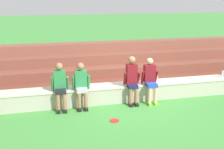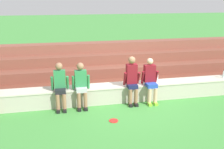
{
  "view_description": "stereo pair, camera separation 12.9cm",
  "coord_description": "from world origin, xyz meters",
  "px_view_note": "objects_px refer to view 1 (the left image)",
  "views": [
    {
      "loc": [
        -2.34,
        -7.16,
        3.2
      ],
      "look_at": [
        -0.66,
        0.28,
        0.88
      ],
      "focal_mm": 41.62,
      "sensor_mm": 36.0,
      "label": 1
    },
    {
      "loc": [
        -2.21,
        -7.19,
        3.2
      ],
      "look_at": [
        -0.66,
        0.28,
        0.88
      ],
      "focal_mm": 41.62,
      "sensor_mm": 36.0,
      "label": 2
    }
  ],
  "objects_px": {
    "water_bottle_center_gap": "(223,74)",
    "person_left_of_center": "(60,85)",
    "person_right_of_center": "(132,79)",
    "person_center": "(81,84)",
    "frisbee": "(114,121)",
    "water_bottle_near_right": "(157,78)",
    "person_far_right": "(150,79)"
  },
  "relations": [
    {
      "from": "person_right_of_center",
      "to": "person_far_right",
      "type": "height_order",
      "value": "person_right_of_center"
    },
    {
      "from": "person_left_of_center",
      "to": "person_far_right",
      "type": "distance_m",
      "value": 2.73
    },
    {
      "from": "person_left_of_center",
      "to": "water_bottle_center_gap",
      "type": "relative_size",
      "value": 5.0
    },
    {
      "from": "person_left_of_center",
      "to": "water_bottle_near_right",
      "type": "distance_m",
      "value": 3.09
    },
    {
      "from": "person_far_right",
      "to": "frisbee",
      "type": "bearing_deg",
      "value": -142.34
    },
    {
      "from": "person_center",
      "to": "water_bottle_center_gap",
      "type": "bearing_deg",
      "value": 2.76
    },
    {
      "from": "person_far_right",
      "to": "water_bottle_near_right",
      "type": "bearing_deg",
      "value": 43.17
    },
    {
      "from": "person_right_of_center",
      "to": "frisbee",
      "type": "relative_size",
      "value": 5.96
    },
    {
      "from": "person_center",
      "to": "person_far_right",
      "type": "relative_size",
      "value": 0.98
    },
    {
      "from": "water_bottle_near_right",
      "to": "water_bottle_center_gap",
      "type": "relative_size",
      "value": 0.94
    },
    {
      "from": "person_center",
      "to": "water_bottle_near_right",
      "type": "bearing_deg",
      "value": 7.41
    },
    {
      "from": "person_left_of_center",
      "to": "frisbee",
      "type": "height_order",
      "value": "person_left_of_center"
    },
    {
      "from": "person_far_right",
      "to": "frisbee",
      "type": "height_order",
      "value": "person_far_right"
    },
    {
      "from": "water_bottle_center_gap",
      "to": "person_left_of_center",
      "type": "bearing_deg",
      "value": -177.76
    },
    {
      "from": "person_left_of_center",
      "to": "person_center",
      "type": "xyz_separation_m",
      "value": [
        0.6,
        -0.02,
        -0.01
      ]
    },
    {
      "from": "person_left_of_center",
      "to": "water_bottle_center_gap",
      "type": "height_order",
      "value": "person_left_of_center"
    },
    {
      "from": "frisbee",
      "to": "person_center",
      "type": "bearing_deg",
      "value": 124.56
    },
    {
      "from": "water_bottle_near_right",
      "to": "person_far_right",
      "type": "bearing_deg",
      "value": -136.83
    },
    {
      "from": "water_bottle_near_right",
      "to": "person_center",
      "type": "bearing_deg",
      "value": -172.59
    },
    {
      "from": "person_left_of_center",
      "to": "person_right_of_center",
      "type": "xyz_separation_m",
      "value": [
        2.13,
        -0.04,
        0.05
      ]
    },
    {
      "from": "person_center",
      "to": "water_bottle_center_gap",
      "type": "xyz_separation_m",
      "value": [
        4.81,
        0.23,
        -0.07
      ]
    },
    {
      "from": "person_far_right",
      "to": "water_bottle_center_gap",
      "type": "distance_m",
      "value": 2.7
    },
    {
      "from": "person_center",
      "to": "frisbee",
      "type": "xyz_separation_m",
      "value": [
        0.74,
        -1.08,
        -0.72
      ]
    },
    {
      "from": "person_left_of_center",
      "to": "person_right_of_center",
      "type": "height_order",
      "value": "person_right_of_center"
    },
    {
      "from": "person_center",
      "to": "frisbee",
      "type": "bearing_deg",
      "value": -55.44
    },
    {
      "from": "person_far_right",
      "to": "water_bottle_near_right",
      "type": "xyz_separation_m",
      "value": [
        0.35,
        0.33,
        -0.08
      ]
    },
    {
      "from": "person_left_of_center",
      "to": "person_right_of_center",
      "type": "distance_m",
      "value": 2.14
    },
    {
      "from": "person_left_of_center",
      "to": "person_center",
      "type": "relative_size",
      "value": 1.02
    },
    {
      "from": "person_center",
      "to": "frisbee",
      "type": "distance_m",
      "value": 1.49
    },
    {
      "from": "person_right_of_center",
      "to": "water_bottle_near_right",
      "type": "xyz_separation_m",
      "value": [
        0.94,
        0.35,
        -0.14
      ]
    },
    {
      "from": "water_bottle_near_right",
      "to": "frisbee",
      "type": "height_order",
      "value": "water_bottle_near_right"
    },
    {
      "from": "person_center",
      "to": "person_right_of_center",
      "type": "relative_size",
      "value": 0.92
    }
  ]
}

